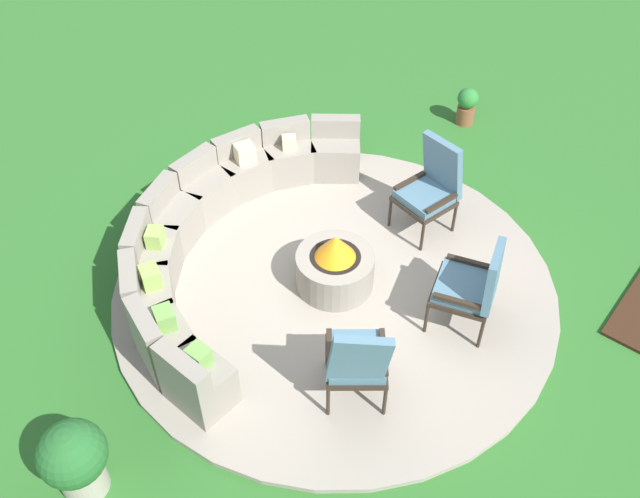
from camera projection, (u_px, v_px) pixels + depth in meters
name	position (u px, v px, depth m)	size (l,w,h in m)	color
ground_plane	(335.00, 287.00, 7.52)	(24.00, 24.00, 0.00)	#2D6B28
patio_circle	(335.00, 285.00, 7.49)	(4.69, 4.69, 0.06)	#9E9384
fire_pit	(335.00, 266.00, 7.29)	(0.82, 0.82, 0.69)	gray
curved_stone_bench	(216.00, 232.00, 7.60)	(3.99, 2.35, 0.73)	gray
lounge_chair_front_left	(357.00, 360.00, 6.07)	(0.80, 0.82, 1.11)	#2D2319
lounge_chair_front_right	(473.00, 284.00, 6.74)	(0.77, 0.75, 1.02)	#2D2319
lounge_chair_back_left	(432.00, 186.00, 7.73)	(0.70, 0.67, 1.15)	#2D2319
potted_plant_0	(74.00, 459.00, 5.58)	(0.56, 0.56, 0.81)	#A89E8E
potted_plant_2	(467.00, 105.00, 9.52)	(0.28, 0.28, 0.53)	brown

